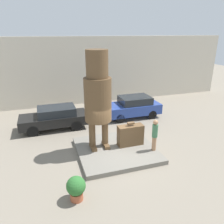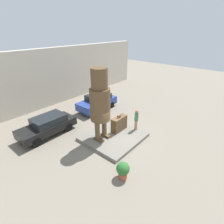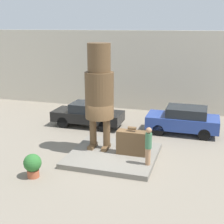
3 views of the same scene
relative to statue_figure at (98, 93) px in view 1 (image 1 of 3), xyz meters
The scene contains 9 objects.
ground_plane 3.36m from the statue_figure, 29.35° to the right, with size 60.00×60.00×0.00m, color gray.
pedestal 3.24m from the statue_figure, 29.35° to the right, with size 4.06×3.86×0.24m.
building_backdrop 8.82m from the statue_figure, 84.59° to the left, with size 28.00×0.60×5.76m.
statue_figure is the anchor object (origin of this frame).
giant_suitcase 2.96m from the statue_figure, 10.86° to the right, with size 1.40×0.53×1.36m.
tourist 3.58m from the statue_figure, 25.44° to the right, with size 0.29×0.29×1.71m.
parked_car_black 4.85m from the statue_figure, 118.68° to the left, with size 4.34×1.75×1.49m.
parked_car_blue 5.99m from the statue_figure, 47.39° to the left, with size 4.08×1.85×1.59m.
planter_pot 4.63m from the statue_figure, 118.08° to the right, with size 0.74×0.74×1.01m.
Camera 1 is at (-3.43, -9.71, 6.10)m, focal length 35.00 mm.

